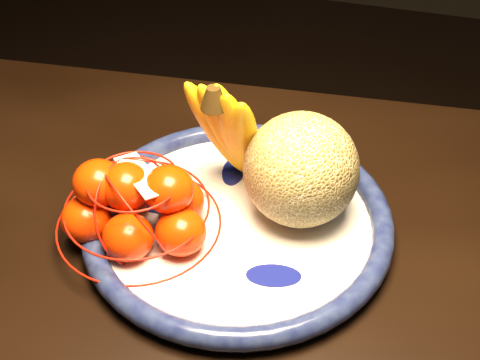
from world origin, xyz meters
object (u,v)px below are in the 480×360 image
(cantaloupe, at_px, (301,170))
(banana_bunch, at_px, (231,128))
(mandarin_bag, at_px, (137,206))
(fruit_bowl, at_px, (238,221))

(cantaloupe, relative_size, banana_bunch, 0.76)
(banana_bunch, height_order, mandarin_bag, banana_bunch)
(fruit_bowl, height_order, banana_bunch, banana_bunch)
(banana_bunch, bearing_deg, cantaloupe, 1.43)
(banana_bunch, relative_size, mandarin_bag, 0.87)
(cantaloupe, height_order, banana_bunch, banana_bunch)
(cantaloupe, relative_size, mandarin_bag, 0.67)
(fruit_bowl, relative_size, cantaloupe, 2.75)
(fruit_bowl, bearing_deg, cantaloupe, 28.17)
(cantaloupe, xyz_separation_m, mandarin_bag, (-0.17, -0.08, -0.03))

